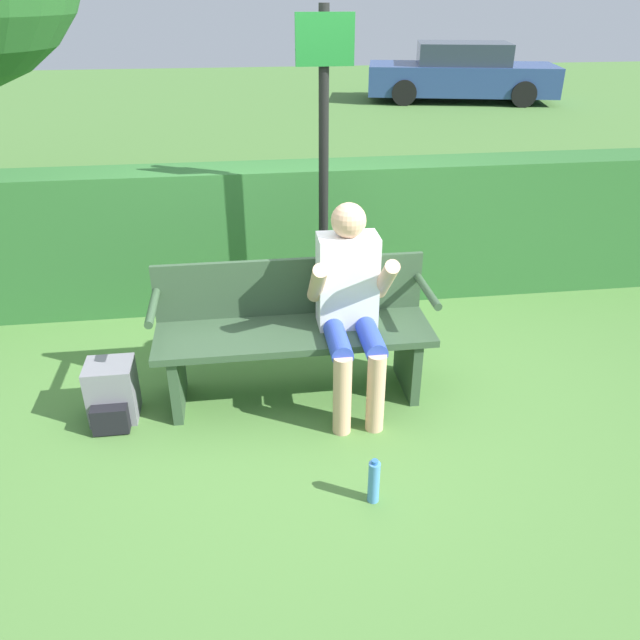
# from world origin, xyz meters

# --- Properties ---
(ground_plane) EXTENTS (40.00, 40.00, 0.00)m
(ground_plane) POSITION_xyz_m (0.00, 0.00, 0.00)
(ground_plane) COLOR #4C7A38
(hedge_back) EXTENTS (12.00, 0.43, 1.15)m
(hedge_back) POSITION_xyz_m (0.00, 1.49, 0.58)
(hedge_back) COLOR #2D662D
(hedge_back) RESTS_ON ground
(park_bench) EXTENTS (1.74, 0.51, 0.88)m
(park_bench) POSITION_xyz_m (0.00, 0.06, 0.46)
(park_bench) COLOR #334C33
(park_bench) RESTS_ON ground
(person_seated) EXTENTS (0.50, 0.63, 1.29)m
(person_seated) POSITION_xyz_m (0.34, -0.06, 0.72)
(person_seated) COLOR silver
(person_seated) RESTS_ON ground
(backpack) EXTENTS (0.29, 0.34, 0.38)m
(backpack) POSITION_xyz_m (-1.15, -0.09, 0.18)
(backpack) COLOR slate
(backpack) RESTS_ON ground
(water_bottle) EXTENTS (0.06, 0.06, 0.27)m
(water_bottle) POSITION_xyz_m (0.31, -1.02, 0.13)
(water_bottle) COLOR #4C8CCC
(water_bottle) RESTS_ON ground
(signpost) EXTENTS (0.38, 0.09, 2.31)m
(signpost) POSITION_xyz_m (0.31, 0.91, 1.35)
(signpost) COLOR black
(signpost) RESTS_ON ground
(parked_car) EXTENTS (4.63, 2.63, 1.30)m
(parked_car) POSITION_xyz_m (5.16, 11.83, 0.62)
(parked_car) COLOR #2D4784
(parked_car) RESTS_ON ground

